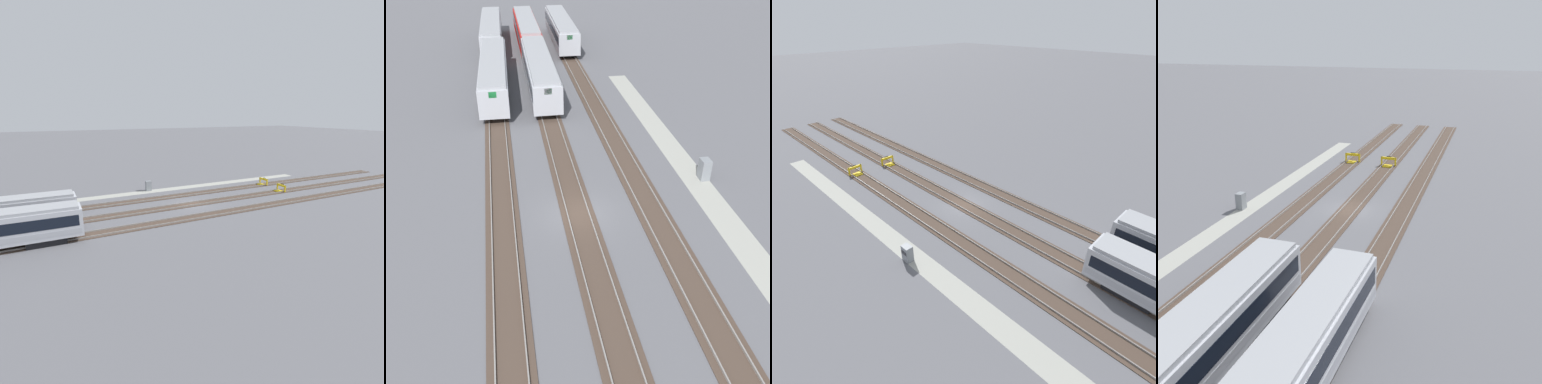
{
  "view_description": "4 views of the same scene",
  "coord_description": "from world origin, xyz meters",
  "views": [
    {
      "loc": [
        17.83,
        35.77,
        12.39
      ],
      "look_at": [
        -0.05,
        0.0,
        1.8
      ],
      "focal_mm": 28.0,
      "sensor_mm": 36.0,
      "label": 1
    },
    {
      "loc": [
        -23.95,
        4.2,
        17.57
      ],
      "look_at": [
        -0.05,
        0.0,
        1.8
      ],
      "focal_mm": 42.0,
      "sensor_mm": 36.0,
      "label": 2
    },
    {
      "loc": [
        20.93,
        -20.91,
        18.91
      ],
      "look_at": [
        -0.05,
        0.0,
        1.8
      ],
      "focal_mm": 28.0,
      "sensor_mm": 36.0,
      "label": 3
    },
    {
      "loc": [
        38.3,
        12.26,
        15.79
      ],
      "look_at": [
        -0.05,
        0.0,
        1.8
      ],
      "focal_mm": 42.0,
      "sensor_mm": 36.0,
      "label": 4
    }
  ],
  "objects": [
    {
      "name": "rail_track_middle",
      "position": [
        0.0,
        4.97,
        0.04
      ],
      "size": [
        90.0,
        2.24,
        0.21
      ],
      "color": "#47382D",
      "rests_on": "ground"
    },
    {
      "name": "service_walkway",
      "position": [
        0.0,
        -9.44,
        0.0
      ],
      "size": [
        54.0,
        2.0,
        0.01
      ],
      "primitive_type": "cube",
      "color": "#9E9E93",
      "rests_on": "ground"
    },
    {
      "name": "rail_track_near_inner",
      "position": [
        0.0,
        0.0,
        0.04
      ],
      "size": [
        90.0,
        2.24,
        0.21
      ],
      "color": "#47382D",
      "rests_on": "ground"
    },
    {
      "name": "bumper_stop_near_inner_track",
      "position": [
        -16.06,
        -0.01,
        0.51
      ],
      "size": [
        1.36,
        2.01,
        1.22
      ],
      "color": "gold",
      "rests_on": "ground"
    },
    {
      "name": "rail_track_nearest",
      "position": [
        0.0,
        -4.97,
        0.04
      ],
      "size": [
        90.0,
        2.24,
        0.21
      ],
      "color": "#47382D",
      "rests_on": "ground"
    },
    {
      "name": "bumper_stop_nearest_track",
      "position": [
        -16.51,
        -4.96,
        0.51
      ],
      "size": [
        1.37,
        2.01,
        1.22
      ],
      "color": "gold",
      "rests_on": "ground"
    },
    {
      "name": "electrical_cabinet",
      "position": [
        2.9,
        -10.09,
        0.8
      ],
      "size": [
        0.9,
        0.73,
        1.6
      ],
      "color": "gray",
      "rests_on": "ground"
    },
    {
      "name": "ground_plane",
      "position": [
        0.0,
        0.0,
        0.0
      ],
      "size": [
        400.0,
        400.0,
        0.0
      ],
      "primitive_type": "plane",
      "color": "#5B5B60"
    }
  ]
}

